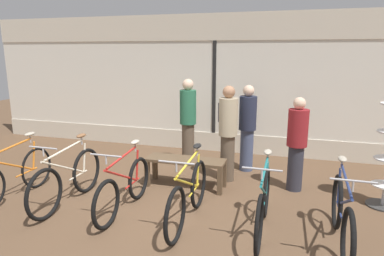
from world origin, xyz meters
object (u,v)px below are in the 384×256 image
Objects in this scene: customer_mid_floor at (228,130)px; customer_near_rack at (188,120)px; bicycle_far_left at (14,175)px; customer_by_window at (247,126)px; display_bench at (185,164)px; bicycle_left at (68,179)px; bicycle_center_right at (188,196)px; bicycle_far_right at (342,217)px; bicycle_center_left at (124,188)px; bicycle_right at (263,204)px; customer_near_bench at (297,143)px.

customer_near_rack is at bearing 145.98° from customer_mid_floor.
customer_by_window is at bearing 35.79° from bicycle_far_left.
display_bench is 1.34m from customer_near_rack.
bicycle_left is 1.28× the size of display_bench.
customer_near_rack reaches higher than customer_mid_floor.
bicycle_left is 1.99m from bicycle_center_right.
customer_mid_floor is at bearing 38.47° from bicycle_left.
bicycle_far_right is at bearing -0.08° from bicycle_far_left.
customer_by_window is (1.49, 2.37, 0.53)m from bicycle_center_left.
customer_near_rack reaches higher than bicycle_far_right.
bicycle_far_left reaches higher than display_bench.
bicycle_far_left is at bearing -149.98° from customer_mid_floor.
bicycle_center_left is at bearing 2.90° from bicycle_far_left.
bicycle_right is at bearing 175.10° from bicycle_far_right.
customer_near_rack is (-1.78, 2.39, 0.56)m from bicycle_right.
bicycle_center_right is at bearing -178.47° from bicycle_right.
bicycle_center_left reaches higher than display_bench.
bicycle_far_left is 1.09× the size of customer_near_bench.
display_bench is 1.95m from customer_near_bench.
bicycle_far_right is 1.84m from customer_near_bench.
bicycle_center_right is 1.31m from display_bench.
customer_by_window is 1.06× the size of customer_near_bench.
bicycle_center_right is 1.02× the size of customer_mid_floor.
customer_near_bench is (0.94, -0.78, -0.06)m from customer_by_window.
bicycle_left reaches higher than bicycle_far_left.
display_bench is at bearing 151.86° from bicycle_far_right.
display_bench is at bearing -74.79° from customer_near_rack.
bicycle_left reaches higher than bicycle_far_right.
bicycle_far_right is 2.94m from customer_by_window.
bicycle_left reaches higher than display_bench.
bicycle_left is 3.01m from bicycle_right.
bicycle_left is 1.04× the size of bicycle_right.
display_bench is at bearing 64.01° from bicycle_center_left.
bicycle_far_left is at bearing -175.22° from bicycle_left.
bicycle_center_left is (0.97, 0.02, -0.03)m from bicycle_left.
customer_near_rack is at bearing 137.83° from bicycle_far_right.
bicycle_center_right is (1.02, -0.05, 0.02)m from bicycle_center_left.
bicycle_left reaches higher than bicycle_right.
bicycle_center_right reaches higher than bicycle_center_left.
bicycle_right is at bearing -0.64° from bicycle_center_left.
customer_near_bench reaches higher than display_bench.
customer_mid_floor reaches higher than bicycle_far_left.
bicycle_center_left is 2.95m from customer_near_bench.
bicycle_left reaches higher than bicycle_center_left.
bicycle_right is 3.04m from customer_near_rack.
customer_near_bench is at bearing 49.25° from bicycle_center_right.
bicycle_left is 2.74m from customer_near_rack.
customer_by_window is at bearing 102.95° from bicycle_right.
bicycle_center_left is 0.94× the size of bicycle_center_right.
customer_near_rack is 1.05× the size of customer_by_window.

